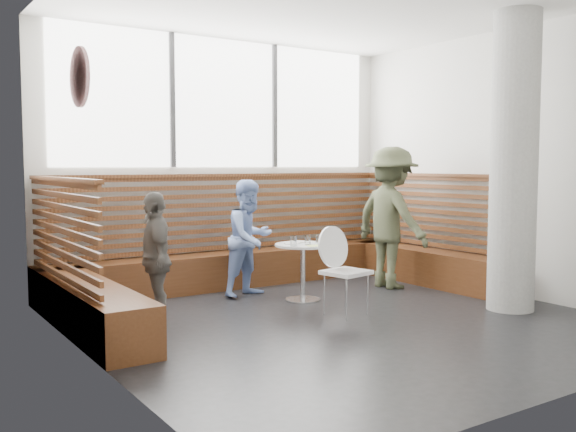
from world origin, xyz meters
TOP-DOWN VIEW (x-y plane):
  - room at (0.00, 0.00)m, footprint 5.00×5.00m
  - booth at (0.00, 1.77)m, footprint 5.00×2.50m
  - concrete_column at (1.85, -0.60)m, footprint 0.50×0.50m
  - wall_art at (-2.46, 0.40)m, footprint 0.03×0.50m
  - cafe_table at (0.22, 1.02)m, footprint 0.65×0.65m
  - cafe_chair at (0.19, 0.25)m, footprint 0.44×0.44m
  - adult_man at (1.63, 1.07)m, footprint 0.69×1.18m
  - child_back at (-0.14, 1.61)m, footprint 0.79×0.69m
  - child_left at (-1.62, 0.93)m, footprint 0.50×0.83m
  - plate_near at (0.10, 1.08)m, footprint 0.19×0.19m
  - plate_far at (0.25, 1.16)m, footprint 0.20×0.20m
  - glass_left at (0.02, 0.92)m, footprint 0.07×0.07m
  - glass_mid at (0.23, 0.94)m, footprint 0.07×0.07m
  - glass_right at (0.43, 1.00)m, footprint 0.07×0.07m
  - menu_card at (0.25, 0.79)m, footprint 0.23×0.18m

SIDE VIEW (x-z plane):
  - booth at x=0.00m, z-range -0.31..1.13m
  - cafe_table at x=0.22m, z-range 0.14..0.81m
  - cafe_chair at x=0.19m, z-range 0.08..1.01m
  - child_left at x=-1.62m, z-range 0.00..1.32m
  - menu_card at x=0.25m, z-range 0.67..0.67m
  - plate_near at x=0.10m, z-range 0.67..0.68m
  - plate_far at x=0.25m, z-range 0.67..0.68m
  - child_back at x=-0.14m, z-range 0.00..1.40m
  - glass_right at x=0.43m, z-range 0.67..0.77m
  - glass_mid at x=0.23m, z-range 0.67..0.78m
  - glass_left at x=0.02m, z-range 0.67..0.78m
  - adult_man at x=1.63m, z-range 0.00..1.81m
  - concrete_column at x=1.85m, z-range 0.00..3.20m
  - room at x=0.00m, z-range 0.00..3.20m
  - wall_art at x=-2.46m, z-range 2.05..2.55m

